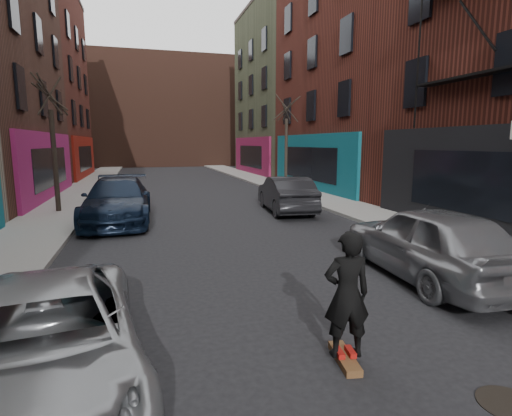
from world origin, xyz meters
TOP-DOWN VIEW (x-y plane):
  - sidewalk_left at (-6.25, 30.00)m, footprint 2.50×84.00m
  - sidewalk_right at (6.25, 30.00)m, footprint 2.50×84.00m
  - buildings_right at (13.50, 16.00)m, footprint 12.00×56.00m
  - building_far at (0.00, 56.00)m, footprint 40.00×10.00m
  - tree_left_far at (-6.20, 18.00)m, footprint 2.00×2.00m
  - tree_right_far at (6.20, 24.00)m, footprint 2.00×2.00m
  - parked_left_far at (-3.94, 4.55)m, footprint 2.75×4.96m
  - parked_left_end at (-3.67, 15.35)m, footprint 2.52×5.81m
  - parked_right_far at (3.20, 6.83)m, footprint 2.21×4.94m
  - parked_right_end at (3.20, 15.83)m, footprint 2.12×4.85m
  - skateboard at (-0.21, 4.25)m, footprint 0.34×0.82m
  - skateboarder at (-0.21, 4.25)m, footprint 0.69×0.51m
  - manhole at (1.17, 2.91)m, footprint 0.80×0.80m

SIDE VIEW (x-z plane):
  - manhole at x=1.17m, z-range 0.00..0.01m
  - skateboard at x=-0.21m, z-range 0.00..0.10m
  - sidewalk_left at x=-6.25m, z-range 0.00..0.13m
  - sidewalk_right at x=6.25m, z-range 0.00..0.13m
  - parked_left_far at x=-3.94m, z-range 0.00..1.31m
  - parked_right_end at x=3.20m, z-range 0.00..1.55m
  - parked_right_far at x=3.20m, z-range 0.00..1.65m
  - parked_left_end at x=-3.67m, z-range 0.00..1.66m
  - skateboarder at x=-0.21m, z-range 0.10..1.83m
  - tree_left_far at x=-6.20m, z-range 0.13..6.63m
  - tree_right_far at x=6.20m, z-range 0.13..6.93m
  - building_far at x=0.00m, z-range 0.00..14.00m
  - buildings_right at x=13.50m, z-range 0.00..16.00m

